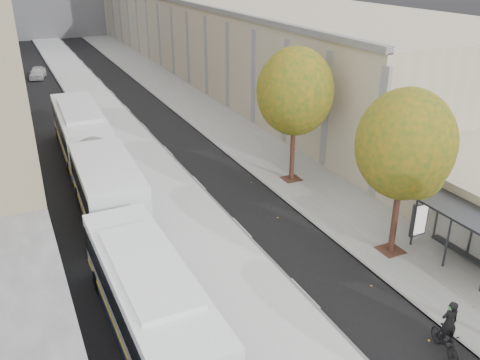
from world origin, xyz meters
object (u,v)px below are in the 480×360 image
bus_far (91,152)px  distant_car (37,73)px  cyclist (447,334)px  bus_shelter (467,220)px

bus_far → distant_car: (-0.45, 30.47, -1.08)m
cyclist → distant_car: size_ratio=0.57×
bus_far → cyclist: 21.90m
bus_far → cyclist: bus_far is taller
bus_shelter → cyclist: bus_shelter is taller
bus_far → distant_car: bearing=92.6°
distant_car → bus_far: bearing=-76.7°
cyclist → distant_car: bearing=113.2°
bus_shelter → cyclist: bearing=-141.2°
cyclist → distant_car: cyclist is taller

